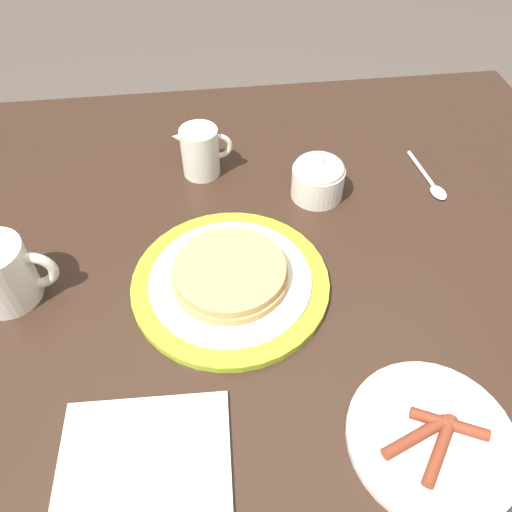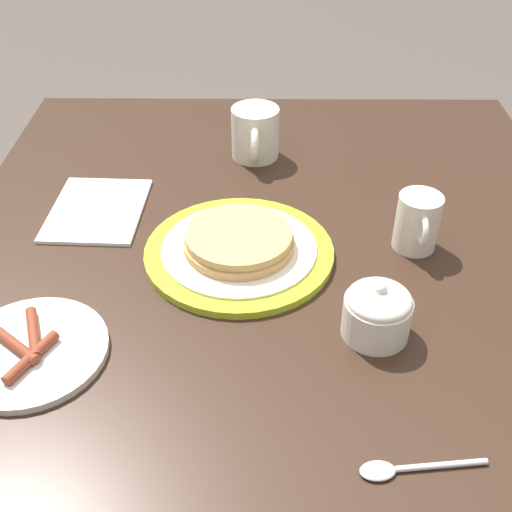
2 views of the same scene
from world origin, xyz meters
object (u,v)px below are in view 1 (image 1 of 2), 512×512
Objects in this scene: coffee_mug at (2,273)px; spoon at (432,183)px; creamer_pitcher at (200,151)px; sugar_bowl at (318,177)px; pancake_plate at (230,279)px; napkin at (145,461)px; side_plate_bacon at (432,439)px.

coffee_mug reaches higher than spoon.
spoon is at bearing -12.17° from creamer_pitcher.
pancake_plate is at bearing -132.25° from sugar_bowl.
sugar_bowl is 0.51m from napkin.
side_plate_bacon is 2.21× the size of sugar_bowl.
sugar_bowl is 0.21m from spoon.
pancake_plate is at bearing 63.68° from napkin.
coffee_mug is at bearing -138.77° from creamer_pitcher.
pancake_plate is 0.25m from sugar_bowl.
creamer_pitcher is 0.52m from napkin.
sugar_bowl reaches higher than side_plate_bacon.
side_plate_bacon is 0.59m from coffee_mug.
sugar_bowl is at bearing -24.15° from creamer_pitcher.
side_plate_bacon reaches higher than spoon.
coffee_mug is at bearing 151.69° from side_plate_bacon.
side_plate_bacon is (0.21, -0.26, -0.01)m from pancake_plate.
sugar_bowl is at bearing 47.75° from pancake_plate.
side_plate_bacon is at bearing -28.31° from coffee_mug.
spoon is at bearing 0.06° from sugar_bowl.
spoon is at bearing 13.29° from coffee_mug.
coffee_mug is 0.62× the size of napkin.
creamer_pitcher is 0.53× the size of napkin.
side_plate_bacon is 0.44m from sugar_bowl.
pancake_plate is at bearing -3.94° from coffee_mug.
coffee_mug is 1.39× the size of sugar_bowl.
pancake_plate reaches higher than napkin.
coffee_mug is 1.16× the size of creamer_pitcher.
sugar_bowl is (-0.04, 0.44, 0.03)m from side_plate_bacon.
creamer_pitcher is (-0.03, 0.27, 0.03)m from pancake_plate.
side_plate_bacon is at bearing -110.55° from spoon.
spoon is at bearing 69.45° from side_plate_bacon.
coffee_mug is 0.37m from creamer_pitcher.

